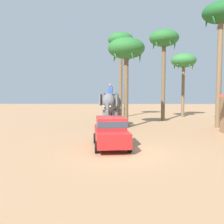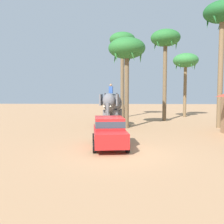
% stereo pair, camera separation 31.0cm
% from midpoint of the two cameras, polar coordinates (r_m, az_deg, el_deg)
% --- Properties ---
extents(ground_plane, '(120.00, 120.00, 0.00)m').
position_cam_midpoint_polar(ground_plane, '(12.94, 2.21, -9.19)').
color(ground_plane, tan).
extents(car_sedan_foreground, '(2.25, 4.28, 1.70)m').
position_cam_midpoint_polar(car_sedan_foreground, '(13.79, 0.00, -4.42)').
color(car_sedan_foreground, red).
rests_on(car_sedan_foreground, ground).
extents(elephant_with_mahout, '(2.12, 3.99, 3.88)m').
position_cam_midpoint_polar(elephant_with_mahout, '(22.00, 0.46, 1.61)').
color(elephant_with_mahout, slate).
rests_on(elephant_with_mahout, ground).
extents(palm_tree_behind_elephant, '(3.20, 3.20, 9.98)m').
position_cam_midpoint_polar(palm_tree_behind_elephant, '(28.31, 12.65, 15.75)').
color(palm_tree_behind_elephant, brown).
rests_on(palm_tree_behind_elephant, ground).
extents(palm_tree_near_hut, '(3.20, 3.20, 10.94)m').
position_cam_midpoint_polar(palm_tree_near_hut, '(24.56, 24.66, 19.36)').
color(palm_tree_near_hut, brown).
rests_on(palm_tree_near_hut, ground).
extents(palm_tree_left_of_road, '(3.20, 3.20, 10.64)m').
position_cam_midpoint_polar(palm_tree_left_of_road, '(31.67, 2.72, 15.71)').
color(palm_tree_left_of_road, brown).
rests_on(palm_tree_left_of_road, ground).
extents(palm_tree_far_back, '(3.20, 3.20, 8.20)m').
position_cam_midpoint_polar(palm_tree_far_back, '(33.43, 17.04, 11.04)').
color(palm_tree_far_back, brown).
rests_on(palm_tree_far_back, ground).
extents(palm_tree_leaning_seaward, '(3.20, 3.20, 7.85)m').
position_cam_midpoint_polar(palm_tree_leaning_seaward, '(21.86, 3.88, 14.05)').
color(palm_tree_leaning_seaward, brown).
rests_on(palm_tree_leaning_seaward, ground).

